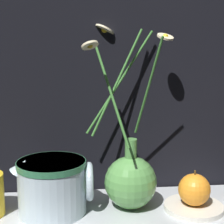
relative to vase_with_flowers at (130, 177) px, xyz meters
name	(u,v)px	position (x,y,z in m)	size (l,w,h in m)	color
ground_plane	(103,219)	(-0.06, -0.03, -0.08)	(6.00, 6.00, 0.00)	black
shelf	(103,216)	(-0.06, -0.03, -0.07)	(0.69, 0.25, 0.01)	#B2B7BC
vase_with_flowers	(130,177)	(0.00, 0.00, 0.00)	(0.20, 0.23, 0.37)	#59994C
ceramic_pitcher	(53,184)	(-0.16, -0.01, -0.01)	(0.16, 0.14, 0.12)	silver
saucer_plate	(194,208)	(0.13, -0.03, -0.06)	(0.12, 0.12, 0.01)	silver
orange_fruit	(195,190)	(0.13, -0.03, -0.02)	(0.06, 0.06, 0.07)	orange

